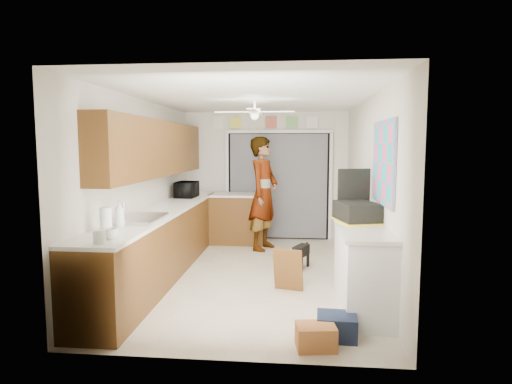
{
  "coord_description": "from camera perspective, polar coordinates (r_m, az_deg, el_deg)",
  "views": [
    {
      "loc": [
        0.6,
        -5.95,
        1.83
      ],
      "look_at": [
        0.0,
        0.4,
        1.15
      ],
      "focal_mm": 30.0,
      "sensor_mm": 36.0,
      "label": 1
    }
  ],
  "objects": [
    {
      "name": "cabinet_door_panel",
      "position": [
        5.5,
        4.29,
        -10.3
      ],
      "size": [
        0.4,
        0.23,
        0.55
      ],
      "primitive_type": "cube",
      "rotation": [
        0.21,
        0.0,
        -0.24
      ],
      "color": "brown",
      "rests_on": "floor"
    },
    {
      "name": "ceiling",
      "position": [
        6.02,
        -0.36,
        12.47
      ],
      "size": [
        5.0,
        5.0,
        0.0
      ],
      "primitive_type": "plane",
      "rotation": [
        3.14,
        0.0,
        0.0
      ],
      "color": "white",
      "rests_on": "ground"
    },
    {
      "name": "wall_front",
      "position": [
        3.55,
        -4.39,
        -3.35
      ],
      "size": [
        3.2,
        0.0,
        3.2
      ],
      "primitive_type": "plane",
      "rotation": [
        -1.57,
        0.0,
        0.0
      ],
      "color": "beige",
      "rests_on": "ground"
    },
    {
      "name": "paper_towel_roll",
      "position": [
        4.7,
        -19.4,
        -3.57
      ],
      "size": [
        0.16,
        0.16,
        0.26
      ],
      "primitive_type": "cylinder",
      "rotation": [
        0.0,
        0.0,
        -0.35
      ],
      "color": "white",
      "rests_on": "left_countertop"
    },
    {
      "name": "floor",
      "position": [
        6.26,
        -0.35,
        -10.92
      ],
      "size": [
        5.0,
        5.0,
        0.0
      ],
      "primitive_type": "plane",
      "color": "#BFAF9A",
      "rests_on": "ground"
    },
    {
      "name": "suitcase_lid",
      "position": [
        5.48,
        12.92,
        0.44
      ],
      "size": [
        0.41,
        0.14,
        0.5
      ],
      "primitive_type": "cube",
      "rotation": [
        0.0,
        0.0,
        0.26
      ],
      "color": "black",
      "rests_on": "suitcase"
    },
    {
      "name": "wall_left",
      "position": [
        6.37,
        -14.82,
        0.66
      ],
      "size": [
        0.0,
        5.0,
        5.0
      ],
      "primitive_type": "plane",
      "rotation": [
        1.57,
        0.0,
        1.57
      ],
      "color": "beige",
      "rests_on": "ground"
    },
    {
      "name": "route66_sign",
      "position": [
        8.58,
        -5.1,
        9.2
      ],
      "size": [
        0.22,
        0.02,
        0.26
      ],
      "primitive_type": "cube",
      "color": "silver",
      "rests_on": "wall_back"
    },
    {
      "name": "suitcase_rim",
      "position": [
        5.24,
        13.24,
        -3.78
      ],
      "size": [
        0.58,
        0.67,
        0.02
      ],
      "primitive_type": "cube",
      "rotation": [
        0.0,
        0.0,
        0.26
      ],
      "color": "yellow",
      "rests_on": "suitcase"
    },
    {
      "name": "peninsula_base",
      "position": [
        8.15,
        -2.45,
        -3.67
      ],
      "size": [
        1.0,
        0.6,
        0.9
      ],
      "primitive_type": "cube",
      "color": "brown",
      "rests_on": "floor"
    },
    {
      "name": "back_opening_recess",
      "position": [
        8.47,
        3.0,
        0.79
      ],
      "size": [
        2.0,
        0.06,
        2.1
      ],
      "primitive_type": "cube",
      "color": "black",
      "rests_on": "wall_back"
    },
    {
      "name": "left_base_cabinets",
      "position": [
        6.4,
        -12.09,
        -6.51
      ],
      "size": [
        0.6,
        4.8,
        0.9
      ],
      "primitive_type": "cube",
      "color": "brown",
      "rests_on": "floor"
    },
    {
      "name": "suitcase",
      "position": [
        5.23,
        13.27,
        -2.6
      ],
      "size": [
        0.54,
        0.63,
        0.23
      ],
      "primitive_type": "cube",
      "rotation": [
        0.0,
        0.0,
        0.26
      ],
      "color": "black",
      "rests_on": "right_counter_top"
    },
    {
      "name": "ceiling_fan",
      "position": [
        6.2,
        -0.18,
        10.61
      ],
      "size": [
        1.14,
        1.14,
        0.24
      ],
      "primitive_type": "cube",
      "color": "white",
      "rests_on": "ceiling"
    },
    {
      "name": "cardboard_box",
      "position": [
        4.14,
        7.97,
        -18.57
      ],
      "size": [
        0.39,
        0.31,
        0.22
      ],
      "primitive_type": "cube",
      "rotation": [
        0.0,
        0.0,
        0.14
      ],
      "color": "#C06E3C",
      "rests_on": "floor"
    },
    {
      "name": "microwave",
      "position": [
        7.61,
        -9.22,
        0.33
      ],
      "size": [
        0.34,
        0.5,
        0.28
      ],
      "primitive_type": "imported",
      "rotation": [
        0.0,
        0.0,
        1.56
      ],
      "color": "black",
      "rests_on": "left_countertop"
    },
    {
      "name": "soap_bottle",
      "position": [
        5.02,
        -17.72,
        -2.71
      ],
      "size": [
        0.14,
        0.14,
        0.3
      ],
      "primitive_type": "imported",
      "rotation": [
        0.0,
        0.0,
        0.26
      ],
      "color": "silver",
      "rests_on": "left_countertop"
    },
    {
      "name": "header_frame_0",
      "position": [
        8.52,
        -2.75,
        9.24
      ],
      "size": [
        0.22,
        0.02,
        0.22
      ],
      "primitive_type": "cube",
      "color": "#E3DB4B",
      "rests_on": "wall_back"
    },
    {
      "name": "dog",
      "position": [
        6.56,
        6.03,
        -8.39
      ],
      "size": [
        0.39,
        0.54,
        0.39
      ],
      "primitive_type": "cube",
      "rotation": [
        0.0,
        0.0,
        -0.41
      ],
      "color": "black",
      "rests_on": "floor"
    },
    {
      "name": "curtain_panel",
      "position": [
        8.43,
        2.99,
        0.77
      ],
      "size": [
        1.9,
        0.03,
        2.05
      ],
      "primitive_type": "cube",
      "color": "slate",
      "rests_on": "wall_back"
    },
    {
      "name": "header_frame_4",
      "position": [
        8.44,
        7.51,
        9.23
      ],
      "size": [
        0.22,
        0.02,
        0.22
      ],
      "primitive_type": "cube",
      "color": "white",
      "rests_on": "wall_back"
    },
    {
      "name": "jar_b",
      "position": [
        4.21,
        -20.38,
        -5.7
      ],
      "size": [
        0.09,
        0.09,
        0.12
      ],
      "primitive_type": "cylinder",
      "rotation": [
        0.0,
        0.0,
        -0.13
      ],
      "color": "silver",
      "rests_on": "left_countertop"
    },
    {
      "name": "cup",
      "position": [
        4.36,
        -18.79,
        -5.31
      ],
      "size": [
        0.14,
        0.14,
        0.11
      ],
      "primitive_type": "imported",
      "rotation": [
        0.0,
        0.0,
        0.06
      ],
      "color": "white",
      "rests_on": "left_countertop"
    },
    {
      "name": "upper_cabinets",
      "position": [
        6.48,
        -13.01,
        5.66
      ],
      "size": [
        0.32,
        4.0,
        0.8
      ],
      "primitive_type": "cube",
      "color": "brown",
      "rests_on": "wall_left"
    },
    {
      "name": "left_countertop",
      "position": [
        6.31,
        -12.1,
        -2.34
      ],
      "size": [
        0.62,
        4.8,
        0.04
      ],
      "primitive_type": "cube",
      "color": "white",
      "rests_on": "left_base_cabinets"
    },
    {
      "name": "man",
      "position": [
        7.57,
        1.0,
        -0.2
      ],
      "size": [
        0.7,
        0.85,
        2.0
      ],
      "primitive_type": "imported",
      "rotation": [
        0.0,
        0.0,
        1.22
      ],
      "color": "white",
      "rests_on": "floor"
    },
    {
      "name": "navy_crate",
      "position": [
        4.36,
        10.71,
        -17.2
      ],
      "size": [
        0.39,
        0.33,
        0.23
      ],
      "primitive_type": "cube",
      "rotation": [
        0.0,
        0.0,
        -0.06
      ],
      "color": "#161F37",
      "rests_on": "floor"
    },
    {
      "name": "header_frame_2",
      "position": [
        8.45,
        2.01,
        9.27
      ],
      "size": [
        0.22,
        0.02,
        0.22
      ],
      "primitive_type": "cube",
      "color": "#BE5947",
      "rests_on": "wall_back"
    },
    {
      "name": "right_counter_top",
      "position": [
        4.9,
        14.04,
        -4.82
      ],
      "size": [
        0.54,
        1.44,
        0.04
      ],
      "primitive_type": "cube",
      "color": "white",
      "rests_on": "right_counter_base"
    },
    {
      "name": "door_trim_left",
      "position": [
        8.54,
        -3.87,
        0.83
      ],
      "size": [
        0.06,
        0.04,
        2.1
      ],
      "primitive_type": "cube",
      "color": "white",
      "rests_on": "wall_back"
    },
    {
      "name": "wall_right",
      "position": [
        6.07,
        14.86,
        0.39
      ],
      "size": [
        0.0,
        5.0,
        5.0
      ],
      "primitive_type": "plane",
      "rotation": [
        1.57,
        0.0,
        -1.57
      ],
      "color": "beige",
      "rests_on": "ground"
    },
    {
      "name": "abstract_painting",
      "position": [
        5.05,
        16.61,
        3.78
      ],
      "size": [
        0.03,
        1.15,
        0.95
      ],
      "primitive_type": "cube",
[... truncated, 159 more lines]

